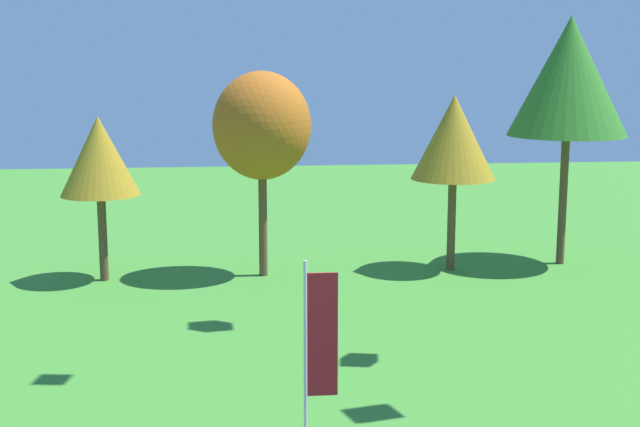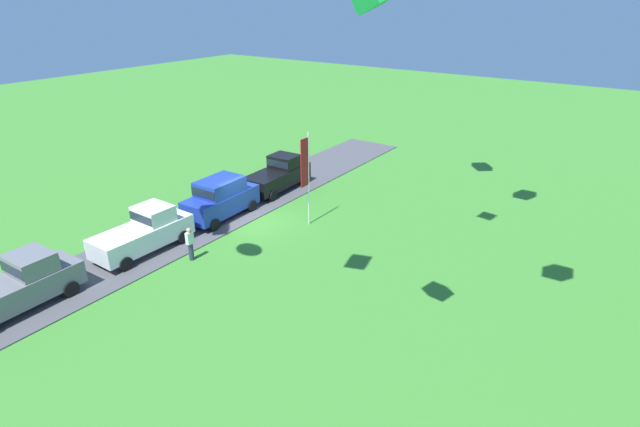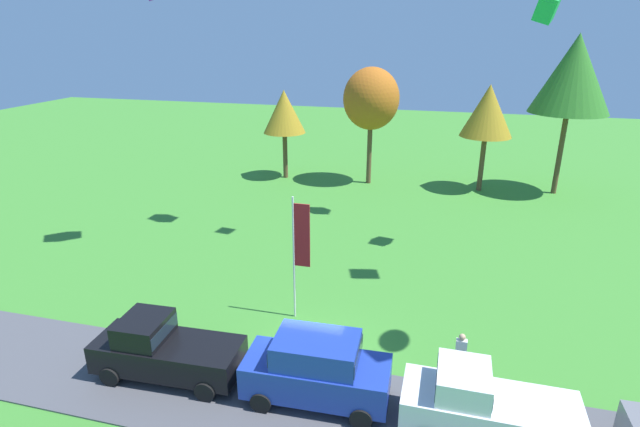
{
  "view_description": "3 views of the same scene",
  "coord_description": "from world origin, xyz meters",
  "views": [
    {
      "loc": [
        -3.04,
        -14.74,
        9.4
      ],
      "look_at": [
        -0.87,
        6.88,
        5.48
      ],
      "focal_mm": 50.0,
      "sensor_mm": 36.0,
      "label": 1
    },
    {
      "loc": [
        18.9,
        17.76,
        11.91
      ],
      "look_at": [
        2.5,
        6.36,
        3.03
      ],
      "focal_mm": 28.0,
      "sensor_mm": 36.0,
      "label": 2
    },
    {
      "loc": [
        3.95,
        -14.39,
        11.3
      ],
      "look_at": [
        -0.95,
        4.5,
        4.01
      ],
      "focal_mm": 28.0,
      "sensor_mm": 36.0,
      "label": 3
    }
  ],
  "objects": [
    {
      "name": "tree_lone_near",
      "position": [
        -1.74,
        22.46,
        6.39
      ],
      "size": [
        4.12,
        4.12,
        8.69
      ],
      "color": "brown",
      "rests_on": "ground"
    },
    {
      "name": "tree_left_of_center",
      "position": [
        6.5,
        22.68,
        5.8
      ],
      "size": [
        3.63,
        3.63,
        7.66
      ],
      "color": "brown",
      "rests_on": "ground"
    },
    {
      "name": "tree_far_right",
      "position": [
        -8.42,
        22.3,
        5.21
      ],
      "size": [
        3.26,
        3.26,
        6.89
      ],
      "color": "brown",
      "rests_on": "ground"
    },
    {
      "name": "flag_banner",
      "position": [
        -1.35,
        2.77,
        3.33
      ],
      "size": [
        0.71,
        0.08,
        5.26
      ],
      "color": "silver",
      "rests_on": "ground"
    },
    {
      "name": "tree_center_back",
      "position": [
        11.74,
        23.32,
        8.38
      ],
      "size": [
        5.22,
        5.22,
        11.01
      ],
      "color": "brown",
      "rests_on": "ground"
    }
  ]
}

